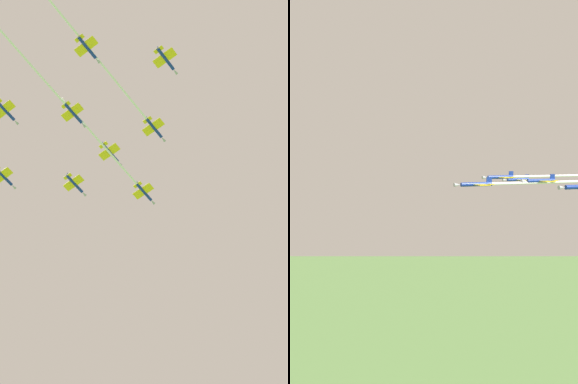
# 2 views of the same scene
# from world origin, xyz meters

# --- Properties ---
(jet_lead) EXTENTS (53.47, 10.69, 2.34)m
(jet_lead) POSITION_xyz_m (21.34, -17.78, 201.71)
(jet_lead) COLOR navy
(jet_port_inner) EXTENTS (11.30, 8.32, 2.34)m
(jet_port_inner) POSITION_xyz_m (27.39, -35.76, 201.68)
(jet_port_inner) COLOR navy
(jet_starboard_inner) EXTENTS (63.79, 12.06, 2.34)m
(jet_starboard_inner) POSITION_xyz_m (41.94, 3.73, 202.49)
(jet_starboard_inner) COLOR navy
(jet_port_outer) EXTENTS (11.30, 8.32, 2.34)m
(jet_port_outer) POSITION_xyz_m (26.79, -17.06, 202.22)
(jet_port_outer) COLOR navy
(jet_center_rear) EXTENTS (11.30, 8.32, 2.34)m
(jet_center_rear) POSITION_xyz_m (38.52, 22.06, 200.45)
(jet_center_rear) COLOR navy
(jet_port_trail) EXTENTS (68.32, 12.66, 2.34)m
(jet_port_trail) POSITION_xyz_m (68.58, -11.53, 200.43)
(jet_port_trail) COLOR navy
(jet_tail_end) EXTENTS (11.30, 8.32, 2.34)m
(jet_tail_end) POSITION_xyz_m (59.42, 6.04, 201.27)
(jet_tail_end) COLOR navy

